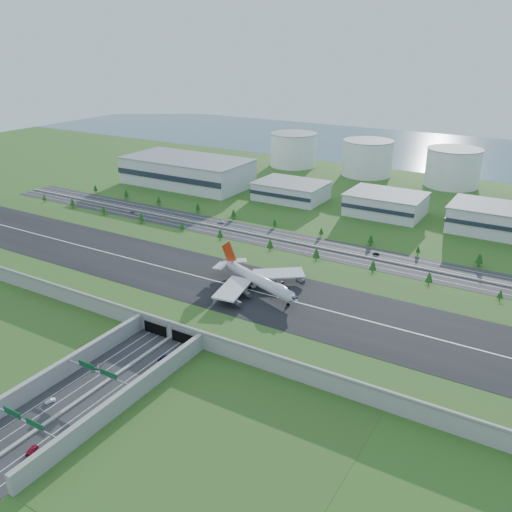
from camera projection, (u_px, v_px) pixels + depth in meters
The scene contains 23 objects.
ground at pixel (228, 298), 296.95m from camera, with size 1200.00×1200.00×0.00m, color #285C1C.
airfield_deck at pixel (228, 291), 295.33m from camera, with size 520.00×100.00×9.20m.
underpass_road at pixel (91, 386), 216.61m from camera, with size 38.80×120.40×8.00m.
sign_gantry_near at pixel (98, 373), 218.77m from camera, with size 38.70×0.70×9.80m.
sign_gantry_far at pixel (24, 422), 190.94m from camera, with size 38.70×0.70×9.80m.
north_expressway at pixel (305, 245), 372.45m from camera, with size 560.00×36.00×0.12m, color #28282B.
tree_row at pixel (318, 242), 364.34m from camera, with size 499.76×48.72×8.45m.
hangar_west at pixel (187, 172), 520.15m from camera, with size 120.00×60.00×25.00m, color silver.
hangar_mid_a at pixel (291, 191), 473.70m from camera, with size 58.00×42.00×15.00m, color silver.
hangar_mid_b at pixel (386, 204), 432.91m from camera, with size 58.00×42.00×17.00m, color silver.
hangar_mid_c at pixel (492, 219), 394.49m from camera, with size 58.00×42.00×19.00m, color silver.
fuel_tank_a at pixel (293, 150), 593.87m from camera, with size 50.00×50.00×35.00m, color silver.
fuel_tank_b at pixel (367, 158), 553.45m from camera, with size 50.00×50.00×35.00m, color silver.
fuel_tank_c at pixel (453, 168), 513.03m from camera, with size 50.00×50.00×35.00m, color silver.
bay_water at pixel (440, 151), 678.54m from camera, with size 1200.00×260.00×0.06m, color #385D6B.
boeing_747 at pixel (258, 280), 286.10m from camera, with size 61.19×56.76×19.86m.
car_0 at pixel (98, 366), 234.19m from camera, with size 1.60×3.99×1.36m, color #B6B6BB.
car_1 at pixel (50, 401), 211.85m from camera, with size 1.40×4.02×1.33m, color white.
car_2 at pixel (164, 358), 239.67m from camera, with size 2.62×5.68×1.58m, color #0D0E42.
car_3 at pixel (32, 450), 186.53m from camera, with size 2.28×5.60×1.62m, color maroon.
car_4 at pixel (132, 212), 439.89m from camera, with size 1.72×4.28×1.46m, color slate.
car_5 at pixel (376, 254), 355.17m from camera, with size 1.47×4.22×1.39m, color black.
car_7 at pixel (221, 222), 416.11m from camera, with size 2.16×5.32×1.54m, color white.
Camera 1 is at (149.81, -220.83, 133.15)m, focal length 38.00 mm.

